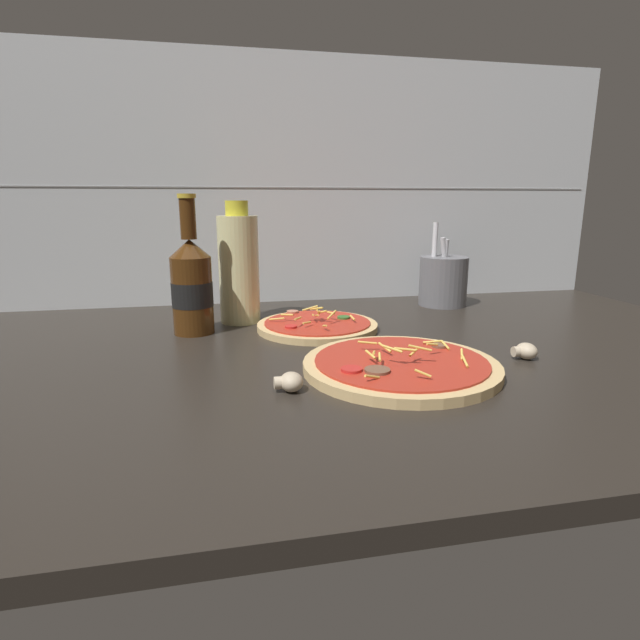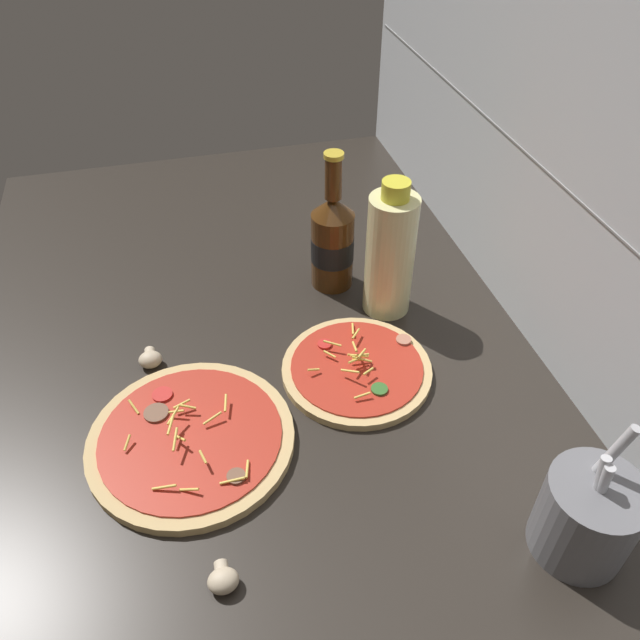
# 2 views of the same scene
# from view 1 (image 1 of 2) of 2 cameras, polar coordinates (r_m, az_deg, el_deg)

# --- Properties ---
(counter_slab) EXTENTS (1.60, 0.90, 0.03)m
(counter_slab) POSITION_cam_1_polar(r_m,az_deg,el_deg) (0.83, 1.78, -4.55)
(counter_slab) COLOR #28231E
(counter_slab) RESTS_ON ground
(tile_backsplash) EXTENTS (1.60, 0.01, 0.60)m
(tile_backsplash) POSITION_cam_1_polar(r_m,az_deg,el_deg) (1.24, -3.13, 14.86)
(tile_backsplash) COLOR silver
(tile_backsplash) RESTS_ON ground
(pizza_near) EXTENTS (0.29, 0.29, 0.05)m
(pizza_near) POSITION_cam_1_polar(r_m,az_deg,el_deg) (0.74, 9.20, -5.15)
(pizza_near) COLOR tan
(pizza_near) RESTS_ON counter_slab
(pizza_far) EXTENTS (0.23, 0.23, 0.05)m
(pizza_far) POSITION_cam_1_polar(r_m,az_deg,el_deg) (0.97, -0.43, -0.65)
(pizza_far) COLOR tan
(pizza_far) RESTS_ON counter_slab
(beer_bottle) EXTENTS (0.08, 0.08, 0.26)m
(beer_bottle) POSITION_cam_1_polar(r_m,az_deg,el_deg) (0.96, -14.44, 3.91)
(beer_bottle) COLOR #47280F
(beer_bottle) RESTS_ON counter_slab
(oil_bottle) EXTENTS (0.08, 0.08, 0.24)m
(oil_bottle) POSITION_cam_1_polar(r_m,az_deg,el_deg) (1.03, -9.26, 5.93)
(oil_bottle) COLOR beige
(oil_bottle) RESTS_ON counter_slab
(mushroom_left) EXTENTS (0.04, 0.04, 0.03)m
(mushroom_left) POSITION_cam_1_polar(r_m,az_deg,el_deg) (0.85, 22.42, -3.29)
(mushroom_left) COLOR beige
(mushroom_left) RESTS_ON counter_slab
(mushroom_right) EXTENTS (0.04, 0.04, 0.03)m
(mushroom_right) POSITION_cam_1_polar(r_m,az_deg,el_deg) (0.66, -3.45, -7.08)
(mushroom_right) COLOR beige
(mushroom_right) RESTS_ON counter_slab
(utensil_crock) EXTENTS (0.11, 0.11, 0.20)m
(utensil_crock) POSITION_cam_1_polar(r_m,az_deg,el_deg) (1.23, 13.89, 4.42)
(utensil_crock) COLOR slate
(utensil_crock) RESTS_ON counter_slab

